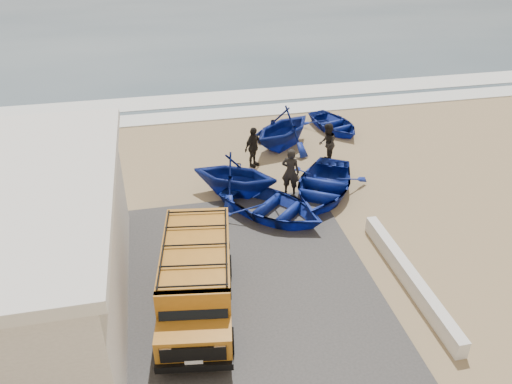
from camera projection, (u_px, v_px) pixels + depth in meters
ground at (233, 247)px, 17.12m from camera, size 160.00×160.00×0.00m
slab at (179, 294)px, 15.07m from camera, size 12.00×10.00×0.05m
surf_line at (196, 116)px, 27.18m from camera, size 180.00×1.60×0.06m
surf_wash at (192, 100)px, 29.29m from camera, size 180.00×2.20×0.04m
parapet at (409, 277)px, 15.35m from camera, size 0.35×6.00×0.55m
van at (197, 277)px, 14.07m from camera, size 2.59×5.12×2.10m
boat_near_left at (272, 206)px, 18.53m from camera, size 5.09×5.14×0.87m
boat_near_right at (323, 185)px, 19.85m from camera, size 4.94×5.38×0.91m
boat_mid_left at (235, 175)px, 19.66m from camera, size 4.41×4.22×1.81m
boat_far_left at (283, 128)px, 23.41m from camera, size 4.97×4.89×1.98m
boat_far_right at (334, 124)px, 25.40m from camera, size 3.29×3.95×0.71m
fisherman_front at (290, 172)px, 19.69m from camera, size 0.86×0.77×1.98m
fisherman_middle at (327, 144)px, 22.03m from camera, size 1.00×1.11×1.86m
fisherman_back at (253, 147)px, 21.77m from camera, size 1.10×1.04×1.83m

